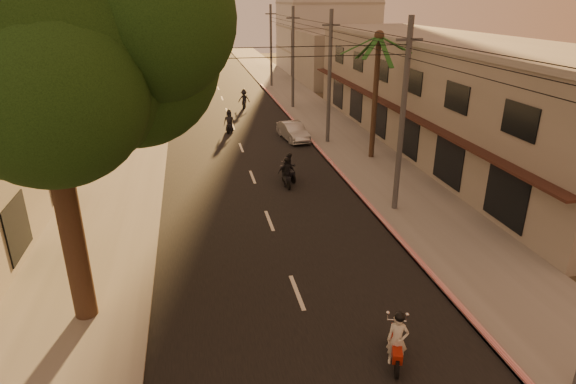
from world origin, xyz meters
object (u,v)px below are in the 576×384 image
scooter_red (397,341)px  scooter_mid_a (289,168)px  scooter_mid_b (286,173)px  parked_car (293,131)px  broadleaf_tree (54,46)px  scooter_far_a (229,122)px  palm_tree (379,43)px  scooter_far_b (244,99)px

scooter_red → scooter_mid_a: bearing=110.2°
scooter_mid_b → parked_car: scooter_mid_b is taller
scooter_mid_b → parked_car: size_ratio=0.42×
parked_car → broadleaf_tree: bearing=-127.0°
scooter_mid_a → scooter_far_a: scooter_far_a is taller
scooter_red → scooter_mid_a: size_ratio=1.05×
palm_tree → scooter_far_b: (-6.28, 16.95, -6.34)m
broadleaf_tree → scooter_far_b: broadleaf_tree is taller
scooter_mid_b → scooter_far_b: scooter_far_b is taller
palm_tree → scooter_mid_a: 9.24m
parked_car → scooter_mid_b: bearing=-112.3°
scooter_far_b → scooter_mid_b: bearing=-77.1°
scooter_red → scooter_mid_b: size_ratio=1.01×
scooter_red → scooter_far_a: 26.46m
broadleaf_tree → scooter_red: (8.60, -4.13, -7.70)m
scooter_mid_b → scooter_mid_a: bearing=66.6°
scooter_mid_a → scooter_far_a: size_ratio=0.93×
broadleaf_tree → scooter_far_b: bearing=74.9°
palm_tree → scooter_far_a: (-8.41, 8.37, -6.34)m
scooter_red → scooter_mid_b: (-0.34, 14.19, -0.02)m
broadleaf_tree → scooter_far_a: bearing=74.4°
scooter_far_b → parked_car: 11.91m
palm_tree → scooter_far_a: size_ratio=4.59×
scooter_red → broadleaf_tree: bearing=174.6°
broadleaf_tree → scooter_mid_a: broadleaf_tree is taller
palm_tree → scooter_far_b: size_ratio=4.62×
scooter_mid_b → scooter_red: bearing=-90.7°
scooter_mid_b → scooter_far_a: bearing=97.6°
scooter_mid_a → scooter_mid_b: (-0.35, -0.90, 0.01)m
palm_tree → scooter_mid_b: 9.78m
scooter_far_a → scooter_far_b: scooter_far_a is taller
broadleaf_tree → scooter_mid_a: (8.61, 10.96, -7.73)m
scooter_mid_b → scooter_far_b: size_ratio=0.97×
scooter_mid_a → parked_car: 8.38m
broadleaf_tree → parked_car: size_ratio=2.98×
palm_tree → parked_car: palm_tree is taller
scooter_far_b → palm_tree: bearing=-56.5°
palm_tree → scooter_mid_b: palm_tree is taller
scooter_red → scooter_far_a: size_ratio=0.97×
broadleaf_tree → palm_tree: broadleaf_tree is taller
scooter_red → scooter_far_b: size_ratio=0.98×
broadleaf_tree → scooter_mid_b: (8.26, 10.06, -7.72)m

